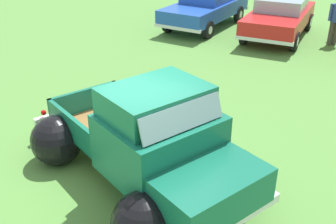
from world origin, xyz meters
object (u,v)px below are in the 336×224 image
object	(u,v)px
show_car_0	(206,7)
show_car_1	(280,16)
spectator_1	(336,18)
vintage_pickup_truck	(150,149)

from	to	relation	value
show_car_0	show_car_1	distance (m)	2.99
show_car_1	spectator_1	world-z (taller)	spectator_1
vintage_pickup_truck	spectator_1	xyz separation A→B (m)	(0.74, 10.12, 0.19)
show_car_0	spectator_1	distance (m)	4.94
show_car_0	spectator_1	size ratio (longest dim) A/B	2.75
vintage_pickup_truck	show_car_0	size ratio (longest dim) A/B	1.09
show_car_0	spectator_1	bearing A→B (deg)	91.47
vintage_pickup_truck	spectator_1	world-z (taller)	vintage_pickup_truck
show_car_0	show_car_1	xyz separation A→B (m)	(2.98, 0.18, 0.00)
show_car_1	spectator_1	xyz separation A→B (m)	(1.95, 0.04, 0.17)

